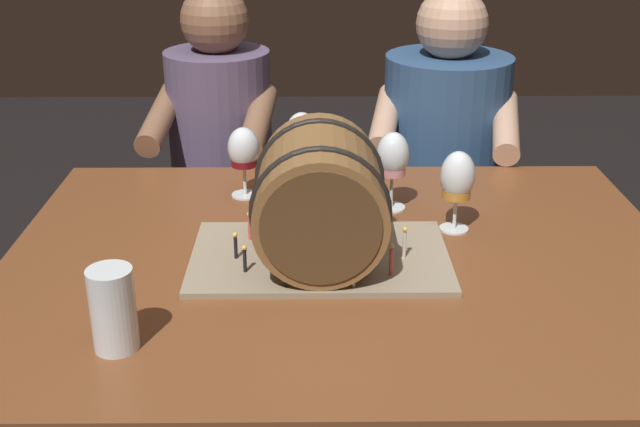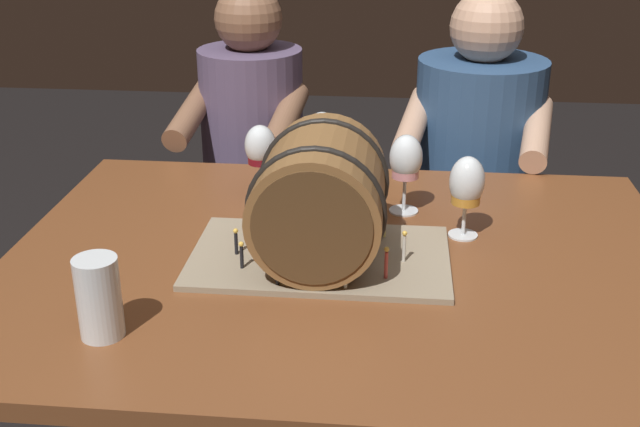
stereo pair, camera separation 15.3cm
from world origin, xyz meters
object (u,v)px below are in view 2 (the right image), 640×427
object	(u,v)px
dining_table	(343,302)
beer_pint	(99,299)
barrel_cake	(320,202)
wine_glass_amber	(467,185)
wine_glass_rose	(406,161)
wine_glass_red	(260,149)
person_seated_left	(255,202)
person_seated_right	(472,201)
wine_glass_empty	(322,133)

from	to	relation	value
dining_table	beer_pint	world-z (taller)	beer_pint
dining_table	barrel_cake	distance (m)	0.23
dining_table	wine_glass_amber	bearing A→B (deg)	27.46
dining_table	wine_glass_amber	size ratio (longest dim) A/B	7.69
barrel_cake	beer_pint	bearing A→B (deg)	-136.87
wine_glass_rose	wine_glass_red	size ratio (longest dim) A/B	1.08
dining_table	person_seated_left	xyz separation A→B (m)	(-0.33, 0.81, -0.13)
wine_glass_rose	wine_glass_amber	distance (m)	0.17
dining_table	wine_glass_amber	distance (m)	0.35
wine_glass_rose	wine_glass_amber	world-z (taller)	wine_glass_rose
dining_table	wine_glass_red	distance (m)	0.45
person_seated_left	person_seated_right	xyz separation A→B (m)	(0.66, 0.00, 0.03)
wine_glass_amber	barrel_cake	bearing A→B (deg)	-154.03
barrel_cake	person_seated_left	size ratio (longest dim) A/B	0.43
wine_glass_rose	wine_glass_red	distance (m)	0.35
dining_table	wine_glass_rose	xyz separation A→B (m)	(0.12, 0.24, 0.22)
wine_glass_amber	beer_pint	bearing A→B (deg)	-143.97
wine_glass_empty	person_seated_right	size ratio (longest dim) A/B	0.15
wine_glass_empty	person_seated_left	world-z (taller)	person_seated_left
wine_glass_empty	wine_glass_amber	bearing A→B (deg)	-43.05
dining_table	person_seated_left	bearing A→B (deg)	112.24
wine_glass_rose	wine_glass_empty	bearing A→B (deg)	137.16
person_seated_left	person_seated_right	bearing A→B (deg)	0.06
dining_table	wine_glass_rose	size ratio (longest dim) A/B	7.51
person_seated_right	wine_glass_rose	bearing A→B (deg)	-110.50
barrel_cake	wine_glass_rose	xyz separation A→B (m)	(0.16, 0.26, -0.00)
dining_table	wine_glass_red	bearing A→B (deg)	124.14
wine_glass_red	wine_glass_amber	size ratio (longest dim) A/B	0.95
wine_glass_amber	person_seated_right	distance (m)	0.76
barrel_cake	person_seated_left	xyz separation A→B (m)	(-0.28, 0.82, -0.35)
dining_table	barrel_cake	world-z (taller)	barrel_cake
barrel_cake	wine_glass_rose	bearing A→B (deg)	57.62
dining_table	person_seated_left	world-z (taller)	person_seated_left
barrel_cake	wine_glass_empty	size ratio (longest dim) A/B	2.97
wine_glass_rose	wine_glass_amber	bearing A→B (deg)	-43.39
wine_glass_empty	person_seated_right	distance (m)	0.64
wine_glass_rose	beer_pint	world-z (taller)	wine_glass_rose
wine_glass_empty	wine_glass_red	bearing A→B (deg)	-140.59
wine_glass_red	wine_glass_amber	xyz separation A→B (m)	(0.46, -0.20, 0.00)
wine_glass_red	person_seated_left	size ratio (longest dim) A/B	0.14
person_seated_left	wine_glass_red	bearing A→B (deg)	-77.13
barrel_cake	beer_pint	world-z (taller)	barrel_cake
wine_glass_rose	dining_table	bearing A→B (deg)	-115.84
wine_glass_empty	beer_pint	bearing A→B (deg)	-111.02
wine_glass_amber	person_seated_right	size ratio (longest dim) A/B	0.15
barrel_cake	wine_glass_amber	xyz separation A→B (m)	(0.29, 0.14, -0.01)
wine_glass_red	person_seated_right	bearing A→B (deg)	41.43
wine_glass_red	beer_pint	xyz separation A→B (m)	(-0.16, -0.65, -0.04)
wine_glass_empty	person_seated_right	world-z (taller)	person_seated_right
dining_table	wine_glass_red	size ratio (longest dim) A/B	8.08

